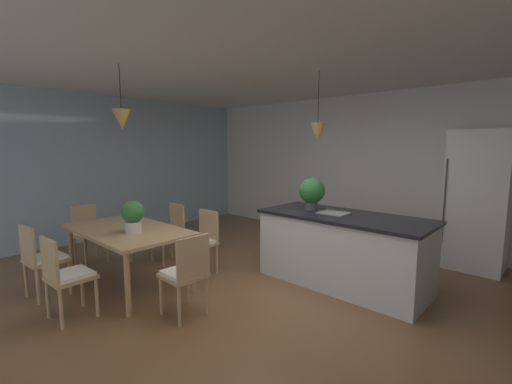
{
  "coord_description": "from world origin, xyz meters",
  "views": [
    {
      "loc": [
        2.43,
        -2.74,
        1.74
      ],
      "look_at": [
        -0.48,
        0.43,
        1.17
      ],
      "focal_mm": 23.69,
      "sensor_mm": 36.0,
      "label": 1
    }
  ],
  "objects_px": {
    "chair_near_left": "(42,257)",
    "potted_plant_on_island": "(312,192)",
    "dining_table": "(128,233)",
    "chair_far_left": "(170,231)",
    "chair_window_end": "(89,232)",
    "kitchen_island": "(342,249)",
    "refrigerator": "(477,201)",
    "chair_far_right": "(202,240)",
    "chair_kitchen_end": "(186,272)",
    "potted_plant_on_table": "(133,215)",
    "chair_near_right": "(65,274)"
  },
  "relations": [
    {
      "from": "chair_kitchen_end",
      "to": "chair_near_left",
      "type": "bearing_deg",
      "value": -151.99
    },
    {
      "from": "chair_far_right",
      "to": "chair_kitchen_end",
      "type": "bearing_deg",
      "value": -45.59
    },
    {
      "from": "dining_table",
      "to": "chair_near_left",
      "type": "xyz_separation_m",
      "value": [
        -0.38,
        -0.86,
        -0.19
      ]
    },
    {
      "from": "chair_window_end",
      "to": "kitchen_island",
      "type": "xyz_separation_m",
      "value": [
        3.23,
        1.85,
        -0.01
      ]
    },
    {
      "from": "chair_far_right",
      "to": "potted_plant_on_island",
      "type": "relative_size",
      "value": 1.99
    },
    {
      "from": "chair_far_right",
      "to": "chair_window_end",
      "type": "xyz_separation_m",
      "value": [
        -1.62,
        -0.87,
        0.0
      ]
    },
    {
      "from": "kitchen_island",
      "to": "potted_plant_on_island",
      "type": "height_order",
      "value": "potted_plant_on_island"
    },
    {
      "from": "dining_table",
      "to": "chair_window_end",
      "type": "bearing_deg",
      "value": -179.79
    },
    {
      "from": "refrigerator",
      "to": "potted_plant_on_table",
      "type": "bearing_deg",
      "value": -127.73
    },
    {
      "from": "chair_far_left",
      "to": "chair_kitchen_end",
      "type": "bearing_deg",
      "value": -28.08
    },
    {
      "from": "chair_kitchen_end",
      "to": "potted_plant_on_table",
      "type": "xyz_separation_m",
      "value": [
        -0.98,
        -0.05,
        0.47
      ]
    },
    {
      "from": "chair_far_right",
      "to": "chair_near_right",
      "type": "xyz_separation_m",
      "value": [
        0.0,
        -1.72,
        0.0
      ]
    },
    {
      "from": "chair_near_right",
      "to": "chair_far_left",
      "type": "height_order",
      "value": "same"
    },
    {
      "from": "chair_near_left",
      "to": "kitchen_island",
      "type": "xyz_separation_m",
      "value": [
        2.38,
        2.71,
        -0.01
      ]
    },
    {
      "from": "kitchen_island",
      "to": "refrigerator",
      "type": "relative_size",
      "value": 1.06
    },
    {
      "from": "chair_far_left",
      "to": "chair_window_end",
      "type": "bearing_deg",
      "value": -134.35
    },
    {
      "from": "dining_table",
      "to": "chair_far_left",
      "type": "distance_m",
      "value": 0.96
    },
    {
      "from": "dining_table",
      "to": "chair_near_left",
      "type": "relative_size",
      "value": 1.98
    },
    {
      "from": "chair_near_left",
      "to": "kitchen_island",
      "type": "bearing_deg",
      "value": 48.7
    },
    {
      "from": "chair_far_left",
      "to": "refrigerator",
      "type": "xyz_separation_m",
      "value": [
        3.49,
        2.78,
        0.51
      ]
    },
    {
      "from": "dining_table",
      "to": "chair_kitchen_end",
      "type": "bearing_deg",
      "value": -0.08
    },
    {
      "from": "chair_far_left",
      "to": "potted_plant_on_island",
      "type": "distance_m",
      "value": 2.24
    },
    {
      "from": "potted_plant_on_island",
      "to": "potted_plant_on_table",
      "type": "xyz_separation_m",
      "value": [
        -1.26,
        -1.89,
        -0.21
      ]
    },
    {
      "from": "chair_kitchen_end",
      "to": "kitchen_island",
      "type": "relative_size",
      "value": 0.42
    },
    {
      "from": "potted_plant_on_island",
      "to": "chair_far_left",
      "type": "bearing_deg",
      "value": -152.66
    },
    {
      "from": "chair_near_right",
      "to": "chair_kitchen_end",
      "type": "xyz_separation_m",
      "value": [
        0.84,
        0.86,
        0.0
      ]
    },
    {
      "from": "chair_far_left",
      "to": "kitchen_island",
      "type": "height_order",
      "value": "kitchen_island"
    },
    {
      "from": "dining_table",
      "to": "chair_window_end",
      "type": "relative_size",
      "value": 1.98
    },
    {
      "from": "chair_far_right",
      "to": "potted_plant_on_table",
      "type": "relative_size",
      "value": 2.26
    },
    {
      "from": "chair_near_right",
      "to": "chair_far_right",
      "type": "bearing_deg",
      "value": 90.11
    },
    {
      "from": "dining_table",
      "to": "potted_plant_on_island",
      "type": "relative_size",
      "value": 3.95
    },
    {
      "from": "dining_table",
      "to": "refrigerator",
      "type": "height_order",
      "value": "refrigerator"
    },
    {
      "from": "chair_far_right",
      "to": "refrigerator",
      "type": "relative_size",
      "value": 0.44
    },
    {
      "from": "kitchen_island",
      "to": "potted_plant_on_island",
      "type": "distance_m",
      "value": 0.84
    },
    {
      "from": "chair_far_right",
      "to": "chair_far_left",
      "type": "distance_m",
      "value": 0.77
    },
    {
      "from": "chair_far_right",
      "to": "potted_plant_on_table",
      "type": "xyz_separation_m",
      "value": [
        -0.14,
        -0.91,
        0.47
      ]
    },
    {
      "from": "chair_near_left",
      "to": "refrigerator",
      "type": "xyz_separation_m",
      "value": [
        3.49,
        4.51,
        0.51
      ]
    },
    {
      "from": "chair_near_right",
      "to": "refrigerator",
      "type": "bearing_deg",
      "value": 58.92
    },
    {
      "from": "chair_near_left",
      "to": "chair_window_end",
      "type": "distance_m",
      "value": 1.21
    },
    {
      "from": "dining_table",
      "to": "potted_plant_on_table",
      "type": "xyz_separation_m",
      "value": [
        0.25,
        -0.05,
        0.28
      ]
    },
    {
      "from": "dining_table",
      "to": "potted_plant_on_table",
      "type": "relative_size",
      "value": 4.48
    },
    {
      "from": "chair_far_right",
      "to": "dining_table",
      "type": "bearing_deg",
      "value": -114.18
    },
    {
      "from": "chair_near_left",
      "to": "potted_plant_on_island",
      "type": "distance_m",
      "value": 3.37
    },
    {
      "from": "chair_near_left",
      "to": "potted_plant_on_table",
      "type": "relative_size",
      "value": 2.26
    },
    {
      "from": "chair_far_left",
      "to": "refrigerator",
      "type": "bearing_deg",
      "value": 38.56
    },
    {
      "from": "chair_far_right",
      "to": "kitchen_island",
      "type": "relative_size",
      "value": 0.42
    },
    {
      "from": "chair_near_right",
      "to": "kitchen_island",
      "type": "relative_size",
      "value": 0.42
    },
    {
      "from": "kitchen_island",
      "to": "refrigerator",
      "type": "distance_m",
      "value": 2.18
    },
    {
      "from": "chair_kitchen_end",
      "to": "chair_far_left",
      "type": "bearing_deg",
      "value": 151.92
    },
    {
      "from": "chair_window_end",
      "to": "potted_plant_on_table",
      "type": "distance_m",
      "value": 1.56
    }
  ]
}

